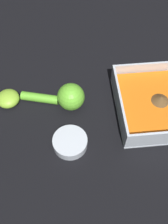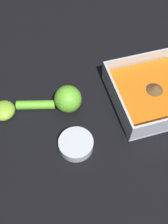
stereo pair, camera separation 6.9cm
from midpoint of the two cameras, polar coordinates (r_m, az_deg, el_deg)
The scene contains 5 objects.
ground_plane at distance 0.75m, azimuth 17.14°, elevation -1.27°, with size 4.00×4.00×0.00m, color black.
square_dish at distance 0.76m, azimuth 18.45°, elevation 1.45°, with size 0.23×0.23×0.07m.
spice_bowl at distance 0.67m, azimuth -0.09°, elevation -6.88°, with size 0.09×0.09×0.03m.
lemon_squeezer at distance 0.72m, azimuth -1.08°, elevation 3.09°, with size 0.09×0.18×0.08m.
lemon_half at distance 0.75m, azimuth -13.72°, elevation 2.66°, with size 0.06×0.06×0.04m.
Camera 1 is at (0.36, -0.22, 0.61)m, focal length 42.00 mm.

